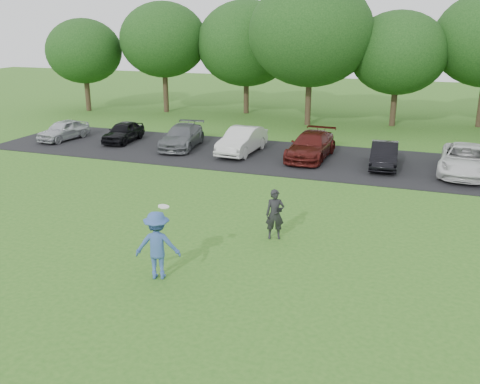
% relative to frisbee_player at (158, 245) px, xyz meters
% --- Properties ---
extents(ground, '(100.00, 100.00, 0.00)m').
position_rel_frisbee_player_xyz_m(ground, '(0.93, 0.03, -0.88)').
color(ground, '#30681D').
rests_on(ground, ground).
extents(parking_lot, '(32.00, 6.50, 0.03)m').
position_rel_frisbee_player_xyz_m(parking_lot, '(0.93, 13.03, -0.87)').
color(parking_lot, black).
rests_on(parking_lot, ground).
extents(frisbee_player, '(1.28, 0.97, 2.00)m').
position_rel_frisbee_player_xyz_m(frisbee_player, '(0.00, 0.00, 0.00)').
color(frisbee_player, '#3858A0').
rests_on(frisbee_player, ground).
extents(camera_bystander, '(0.64, 0.52, 1.51)m').
position_rel_frisbee_player_xyz_m(camera_bystander, '(2.06, 3.43, -0.12)').
color(camera_bystander, black).
rests_on(camera_bystander, ground).
extents(parked_cars, '(28.39, 4.83, 1.24)m').
position_rel_frisbee_player_xyz_m(parked_cars, '(2.43, 13.02, -0.27)').
color(parked_cars, silver).
rests_on(parked_cars, parking_lot).
extents(tree_row, '(42.39, 9.85, 8.64)m').
position_rel_frisbee_player_xyz_m(tree_row, '(2.44, 22.79, 4.03)').
color(tree_row, '#38281C').
rests_on(tree_row, ground).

